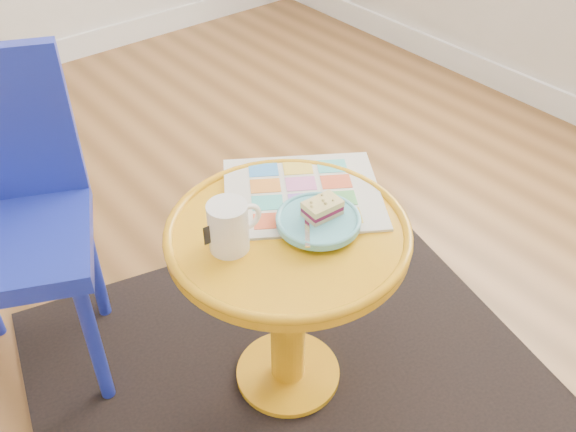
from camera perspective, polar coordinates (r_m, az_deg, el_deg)
floor at (r=1.86m, az=-9.32°, el=-12.22°), size 4.00×4.00×0.00m
rug at (r=1.79m, az=-0.00°, el=-13.95°), size 1.52×1.37×0.01m
side_table at (r=1.51m, az=0.00°, el=-5.49°), size 0.54×0.54×0.52m
chair at (r=1.66m, az=-23.81°, el=0.57°), size 0.50×0.50×0.85m
newspaper at (r=1.52m, az=1.29°, el=2.04°), size 0.48×0.46×0.01m
mug at (r=1.34m, az=-5.24°, el=-0.82°), size 0.12×0.09×0.11m
plate at (r=1.41m, az=2.71°, el=-0.45°), size 0.19×0.19×0.02m
cake_slice at (r=1.40m, az=3.07°, el=0.70°), size 0.08×0.06×0.04m
fork at (r=1.39m, az=1.70°, el=-0.65°), size 0.10×0.12×0.00m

